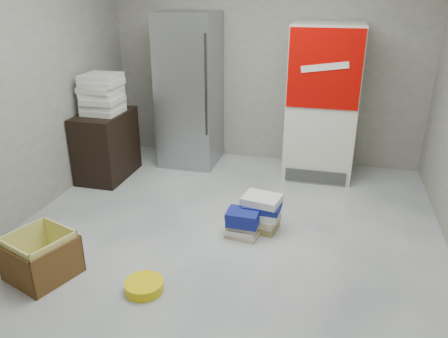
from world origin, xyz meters
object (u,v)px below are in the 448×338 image
(steel_fridge, at_px, (190,91))
(coke_cooler, at_px, (322,103))
(phonebook_stack_main, at_px, (261,213))
(cardboard_box, at_px, (42,259))
(wood_shelf, at_px, (107,145))

(steel_fridge, height_order, coke_cooler, steel_fridge)
(coke_cooler, distance_m, phonebook_stack_main, 1.75)
(steel_fridge, bearing_deg, cardboard_box, -97.71)
(wood_shelf, height_order, phonebook_stack_main, wood_shelf)
(steel_fridge, bearing_deg, wood_shelf, -138.69)
(steel_fridge, distance_m, coke_cooler, 1.65)
(wood_shelf, height_order, cardboard_box, wood_shelf)
(phonebook_stack_main, xyz_separation_m, cardboard_box, (-1.57, -1.17, -0.02))
(coke_cooler, height_order, phonebook_stack_main, coke_cooler)
(cardboard_box, bearing_deg, wood_shelf, 122.71)
(coke_cooler, bearing_deg, steel_fridge, 179.82)
(coke_cooler, xyz_separation_m, wood_shelf, (-2.48, -0.72, -0.50))
(wood_shelf, xyz_separation_m, phonebook_stack_main, (2.03, -0.80, -0.23))
(steel_fridge, bearing_deg, phonebook_stack_main, -51.90)
(wood_shelf, bearing_deg, phonebook_stack_main, -21.59)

